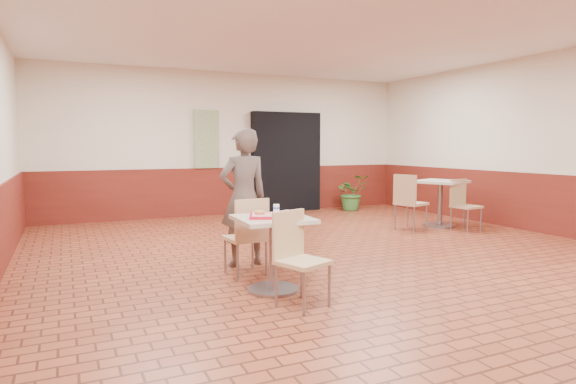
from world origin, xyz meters
name	(u,v)px	position (x,y,z in m)	size (l,w,h in m)	color
room_shell	(365,143)	(0.00, 0.00, 1.50)	(8.01, 10.01, 3.01)	brown
wainscot_band	(364,226)	(0.00, 0.00, 0.50)	(8.00, 10.00, 1.00)	#5E1B12
corridor_doorway	(286,162)	(1.20, 4.88, 1.10)	(1.60, 0.22, 2.20)	black
promo_poster	(206,139)	(-0.60, 4.94, 1.60)	(0.50, 0.03, 1.20)	gray
main_table	(273,241)	(-1.40, -0.45, 0.51)	(0.72, 0.72, 0.76)	beige
chair_main_front	(297,253)	(-1.37, -0.94, 0.49)	(0.52, 0.52, 0.87)	tan
chair_main_back	(248,233)	(-1.44, 0.17, 0.50)	(0.44, 0.44, 0.89)	#D8AF81
customer	(244,198)	(-1.31, 0.66, 0.84)	(0.61, 0.40, 1.68)	brown
serving_tray	(273,216)	(-1.40, -0.45, 0.77)	(0.46, 0.36, 0.03)	#B90D24
ring_donut	(260,212)	(-1.51, -0.37, 0.80)	(0.11, 0.11, 0.03)	#CF8E4B
long_john_donut	(285,213)	(-1.29, -0.52, 0.81)	(0.14, 0.11, 0.04)	#EEBD45
paper_cup	(276,208)	(-1.31, -0.33, 0.83)	(0.06, 0.06, 0.08)	white
second_table	(440,195)	(2.92, 1.88, 0.56)	(0.79, 0.79, 0.84)	#C2B69C
chair_second_left	(409,199)	(2.11, 1.78, 0.54)	(0.56, 0.56, 0.97)	tan
chair_second_front	(463,202)	(3.00, 1.41, 0.49)	(0.45, 0.45, 0.88)	tan
potted_plant	(352,192)	(2.62, 4.40, 0.41)	(0.73, 0.63, 0.81)	#38752E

